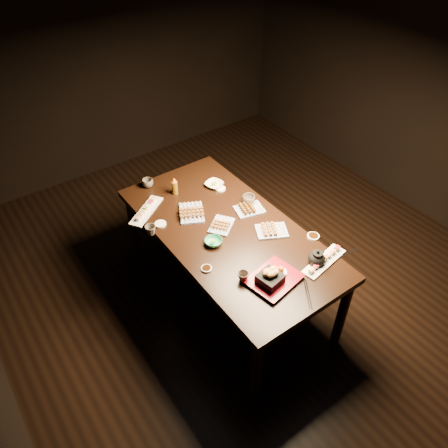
{
  "coord_description": "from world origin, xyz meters",
  "views": [
    {
      "loc": [
        -1.7,
        -1.81,
        2.86
      ],
      "look_at": [
        -0.29,
        0.15,
        0.77
      ],
      "focal_mm": 35.0,
      "sensor_mm": 36.0,
      "label": 1
    }
  ],
  "objects": [
    {
      "name": "yakitori_plate_right",
      "position": [
        -0.05,
        -0.11,
        0.78
      ],
      "size": [
        0.27,
        0.25,
        0.06
      ],
      "primitive_type": null,
      "rotation": [
        0.0,
        0.0,
        -0.49
      ],
      "color": "#828EB6",
      "rests_on": "dining_table"
    },
    {
      "name": "sauce_dish_nw",
      "position": [
        -0.66,
        0.43,
        0.76
      ],
      "size": [
        0.09,
        0.09,
        0.01
      ],
      "primitive_type": "cylinder",
      "rotation": [
        0.0,
        0.0,
        -0.07
      ],
      "color": "white",
      "rests_on": "dining_table"
    },
    {
      "name": "teacup_far_right",
      "position": [
        -0.51,
        0.91,
        0.78
      ],
      "size": [
        0.1,
        0.1,
        0.07
      ],
      "primitive_type": "imported",
      "rotation": [
        0.0,
        0.0,
        0.09
      ],
      "color": "brown",
      "rests_on": "dining_table"
    },
    {
      "name": "sauce_dish_west",
      "position": [
        -0.64,
        -0.14,
        0.76
      ],
      "size": [
        0.1,
        0.1,
        0.01
      ],
      "primitive_type": "cylinder",
      "rotation": [
        0.0,
        0.0,
        0.5
      ],
      "color": "white",
      "rests_on": "dining_table"
    },
    {
      "name": "condiment_bottle",
      "position": [
        -0.37,
        0.7,
        0.83
      ],
      "size": [
        0.07,
        0.07,
        0.15
      ],
      "primitive_type": "cylinder",
      "rotation": [
        0.0,
        0.0,
        0.48
      ],
      "color": "#63400D",
      "rests_on": "dining_table"
    },
    {
      "name": "sauce_dish_se",
      "position": [
        0.16,
        -0.32,
        0.76
      ],
      "size": [
        0.09,
        0.09,
        0.02
      ],
      "primitive_type": "cylinder",
      "rotation": [
        0.0,
        0.0,
        0.09
      ],
      "color": "white",
      "rests_on": "dining_table"
    },
    {
      "name": "chopsticks_se",
      "position": [
        0.21,
        -0.58,
        0.75
      ],
      "size": [
        0.21,
        0.04,
        0.01
      ],
      "primitive_type": null,
      "rotation": [
        0.0,
        0.0,
        -0.12
      ],
      "color": "black",
      "rests_on": "dining_table"
    },
    {
      "name": "yakitori_plate_center",
      "position": [
        -0.3,
        0.16,
        0.78
      ],
      "size": [
        0.25,
        0.24,
        0.05
      ],
      "primitive_type": null,
      "rotation": [
        0.0,
        0.0,
        0.63
      ],
      "color": "#828EB6",
      "rests_on": "dining_table"
    },
    {
      "name": "teapot",
      "position": [
        -0.01,
        -0.52,
        0.81
      ],
      "size": [
        0.15,
        0.15,
        0.12
      ],
      "primitive_type": null,
      "rotation": [
        0.0,
        0.0,
        0.14
      ],
      "color": "black",
      "rests_on": "dining_table"
    },
    {
      "name": "edamame_bowl_cream",
      "position": [
        -0.06,
        0.6,
        0.77
      ],
      "size": [
        0.17,
        0.17,
        0.03
      ],
      "primitive_type": "imported",
      "rotation": [
        0.0,
        0.0,
        0.28
      ],
      "color": "beige",
      "rests_on": "dining_table"
    },
    {
      "name": "teacup_far_left",
      "position": [
        -0.76,
        0.38,
        0.79
      ],
      "size": [
        0.09,
        0.09,
        0.07
      ],
      "primitive_type": "imported",
      "rotation": [
        0.0,
        0.0,
        0.22
      ],
      "color": "brown",
      "rests_on": "dining_table"
    },
    {
      "name": "tsukune_plate",
      "position": [
        -0.03,
        0.18,
        0.78
      ],
      "size": [
        0.25,
        0.2,
        0.05
      ],
      "primitive_type": null,
      "rotation": [
        0.0,
        0.0,
        -0.25
      ],
      "color": "#828EB6",
      "rests_on": "dining_table"
    },
    {
      "name": "chopsticks_near",
      "position": [
        -0.24,
        -0.68,
        0.75
      ],
      "size": [
        0.15,
        0.2,
        0.01
      ],
      "primitive_type": null,
      "rotation": [
        0.0,
        0.0,
        0.97
      ],
      "color": "black",
      "rests_on": "dining_table"
    },
    {
      "name": "sauce_dish_east",
      "position": [
        -0.05,
        0.53,
        0.76
      ],
      "size": [
        0.09,
        0.09,
        0.01
      ],
      "primitive_type": "cylinder",
      "rotation": [
        0.0,
        0.0,
        -0.16
      ],
      "color": "white",
      "rests_on": "dining_table"
    },
    {
      "name": "sushi_platter_far",
      "position": [
        -0.67,
        0.63,
        0.77
      ],
      "size": [
        0.36,
        0.29,
        0.05
      ],
      "primitive_type": null,
      "rotation": [
        0.0,
        0.0,
        3.74
      ],
      "color": "white",
      "rests_on": "dining_table"
    },
    {
      "name": "teacup_mid_right",
      "position": [
        0.02,
        0.25,
        0.79
      ],
      "size": [
        0.13,
        0.13,
        0.08
      ],
      "primitive_type": "imported",
      "rotation": [
        0.0,
        0.0,
        0.33
      ],
      "color": "brown",
      "rests_on": "dining_table"
    },
    {
      "name": "sushi_platter_near",
      "position": [
        0.04,
        -0.54,
        0.77
      ],
      "size": [
        0.38,
        0.16,
        0.05
      ],
      "primitive_type": null,
      "rotation": [
        0.0,
        0.0,
        0.17
      ],
      "color": "white",
      "rests_on": "dining_table"
    },
    {
      "name": "edamame_bowl_green",
      "position": [
        -0.46,
        0.04,
        0.77
      ],
      "size": [
        0.14,
        0.14,
        0.04
      ],
      "primitive_type": "imported",
      "rotation": [
        0.0,
        0.0,
        0.12
      ],
      "color": "#31976B",
      "rests_on": "dining_table"
    },
    {
      "name": "tempura_tray",
      "position": [
        -0.34,
        -0.47,
        0.81
      ],
      "size": [
        0.36,
        0.31,
        0.12
      ],
      "primitive_type": null,
      "rotation": [
        0.0,
        0.0,
        0.17
      ],
      "color": "black",
      "rests_on": "dining_table"
    },
    {
      "name": "teacup_near_left",
      "position": [
        -0.5,
        -0.35,
        0.78
      ],
      "size": [
        0.08,
        0.08,
        0.07
      ],
      "primitive_type": "imported",
      "rotation": [
        0.0,
        0.0,
        -0.13
      ],
      "color": "brown",
      "rests_on": "dining_table"
    },
    {
      "name": "ground",
      "position": [
        0.0,
        0.0,
        0.0
      ],
      "size": [
        5.0,
        5.0,
        0.0
      ],
      "primitive_type": "plane",
      "color": "black",
      "rests_on": "ground"
    },
    {
      "name": "dining_table",
      "position": [
        -0.29,
        0.1,
        0.38
      ],
      "size": [
        1.29,
        1.96,
        0.75
      ],
      "primitive_type": "cube",
      "rotation": [
        0.0,
        0.0,
        0.23
      ],
      "color": "black",
      "rests_on": "ground"
    },
    {
      "name": "yakitori_plate_left",
      "position": [
        -0.41,
        0.41,
        0.78
      ],
      "size": [
        0.27,
        0.3,
        0.06
      ],
      "primitive_type": null,
      "rotation": [
        0.0,
        0.0,
        1.09
      ],
      "color": "#828EB6",
      "rests_on": "dining_table"
    }
  ]
}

